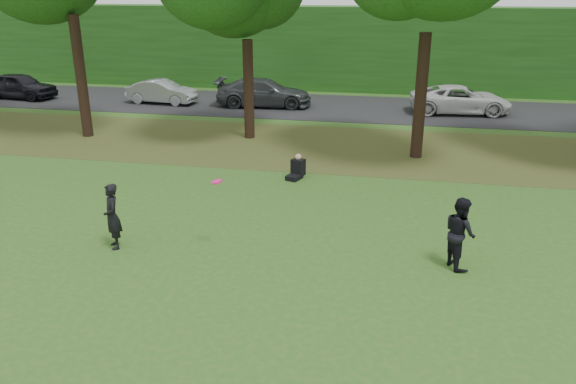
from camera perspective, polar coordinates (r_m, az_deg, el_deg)
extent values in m
plane|color=#27571B|center=(11.30, -7.26, -13.09)|extent=(120.00, 120.00, 0.00)
cube|color=#4D3E1B|center=(22.99, 2.79, 4.64)|extent=(60.00, 7.00, 0.01)
cube|color=black|center=(30.71, 5.02, 8.58)|extent=(70.00, 7.00, 0.02)
cube|color=#1D4814|center=(36.24, 6.23, 14.30)|extent=(70.00, 3.00, 5.00)
imported|color=black|center=(14.49, -17.42, -2.38)|extent=(0.68, 0.73, 1.67)
imported|color=black|center=(13.49, 17.06, -3.96)|extent=(0.92, 1.02, 1.71)
imported|color=black|center=(36.38, -25.59, 9.72)|extent=(4.45, 2.18, 1.46)
imported|color=#96989D|center=(32.29, -12.71, 9.92)|extent=(4.00, 1.68, 1.28)
imported|color=#393C40|center=(30.72, -2.47, 10.07)|extent=(5.28, 2.55, 1.48)
imported|color=silver|center=(30.29, 17.11, 8.97)|extent=(5.22, 2.78, 1.39)
cylinder|color=#E91376|center=(13.50, -7.25, 1.05)|extent=(0.29, 0.29, 0.09)
cube|color=black|center=(19.00, 0.62, 1.52)|extent=(0.56, 0.66, 0.16)
cube|color=black|center=(19.15, 1.04, 2.55)|extent=(0.51, 0.46, 0.56)
sphere|color=tan|center=(19.04, 1.05, 3.58)|extent=(0.22, 0.22, 0.22)
cylinder|color=black|center=(25.66, -20.29, 10.87)|extent=(0.44, 0.44, 5.08)
cylinder|color=black|center=(23.99, -4.02, 10.30)|extent=(0.44, 0.44, 4.12)
cylinder|color=black|center=(21.58, 13.31, 9.38)|extent=(0.44, 0.44, 4.62)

